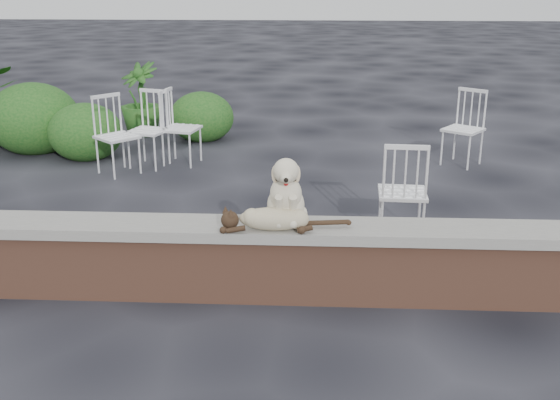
{
  "coord_description": "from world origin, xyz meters",
  "views": [
    {
      "loc": [
        0.76,
        -4.48,
        2.32
      ],
      "look_at": [
        0.52,
        0.2,
        0.7
      ],
      "focal_mm": 42.51,
      "sensor_mm": 36.0,
      "label": 1
    }
  ],
  "objects_px": {
    "cat": "(274,217)",
    "chair_b": "(148,130)",
    "chair_c": "(402,191)",
    "chair_e": "(181,127)",
    "dog": "(286,188)",
    "potted_plant_b": "(140,99)",
    "chair_d": "(463,128)",
    "chair_a": "(117,135)"
  },
  "relations": [
    {
      "from": "dog",
      "to": "potted_plant_b",
      "type": "distance_m",
      "value": 5.63
    },
    {
      "from": "dog",
      "to": "cat",
      "type": "bearing_deg",
      "value": -120.78
    },
    {
      "from": "chair_a",
      "to": "chair_c",
      "type": "bearing_deg",
      "value": -79.18
    },
    {
      "from": "chair_b",
      "to": "chair_e",
      "type": "relative_size",
      "value": 1.0
    },
    {
      "from": "chair_b",
      "to": "chair_e",
      "type": "bearing_deg",
      "value": 37.29
    },
    {
      "from": "cat",
      "to": "chair_a",
      "type": "relative_size",
      "value": 1.17
    },
    {
      "from": "chair_a",
      "to": "potted_plant_b",
      "type": "distance_m",
      "value": 2.03
    },
    {
      "from": "chair_b",
      "to": "chair_c",
      "type": "xyz_separation_m",
      "value": [
        2.85,
        -2.28,
        0.0
      ]
    },
    {
      "from": "chair_b",
      "to": "chair_d",
      "type": "bearing_deg",
      "value": 20.23
    },
    {
      "from": "dog",
      "to": "chair_b",
      "type": "relative_size",
      "value": 0.56
    },
    {
      "from": "dog",
      "to": "chair_c",
      "type": "xyz_separation_m",
      "value": [
        0.99,
        1.12,
        -0.37
      ]
    },
    {
      "from": "chair_d",
      "to": "potted_plant_b",
      "type": "xyz_separation_m",
      "value": [
        -4.43,
        1.41,
        0.07
      ]
    },
    {
      "from": "chair_b",
      "to": "potted_plant_b",
      "type": "distance_m",
      "value": 1.77
    },
    {
      "from": "dog",
      "to": "chair_d",
      "type": "relative_size",
      "value": 0.56
    },
    {
      "from": "dog",
      "to": "potted_plant_b",
      "type": "relative_size",
      "value": 0.49
    },
    {
      "from": "chair_b",
      "to": "chair_c",
      "type": "relative_size",
      "value": 1.0
    },
    {
      "from": "chair_b",
      "to": "chair_a",
      "type": "bearing_deg",
      "value": -115.85
    },
    {
      "from": "cat",
      "to": "chair_d",
      "type": "height_order",
      "value": "chair_d"
    },
    {
      "from": "cat",
      "to": "chair_b",
      "type": "height_order",
      "value": "chair_b"
    },
    {
      "from": "chair_e",
      "to": "chair_d",
      "type": "xyz_separation_m",
      "value": [
        3.53,
        0.13,
        0.0
      ]
    },
    {
      "from": "chair_b",
      "to": "chair_c",
      "type": "height_order",
      "value": "same"
    },
    {
      "from": "cat",
      "to": "chair_a",
      "type": "distance_m",
      "value": 3.84
    },
    {
      "from": "potted_plant_b",
      "to": "dog",
      "type": "bearing_deg",
      "value": -65.0
    },
    {
      "from": "chair_b",
      "to": "chair_d",
      "type": "height_order",
      "value": "same"
    },
    {
      "from": "chair_d",
      "to": "chair_b",
      "type": "bearing_deg",
      "value": -139.3
    },
    {
      "from": "dog",
      "to": "chair_d",
      "type": "bearing_deg",
      "value": 58.04
    },
    {
      "from": "chair_e",
      "to": "chair_d",
      "type": "height_order",
      "value": "same"
    },
    {
      "from": "chair_b",
      "to": "chair_d",
      "type": "xyz_separation_m",
      "value": [
        3.91,
        0.28,
        0.0
      ]
    },
    {
      "from": "dog",
      "to": "potted_plant_b",
      "type": "bearing_deg",
      "value": 112.29
    },
    {
      "from": "chair_b",
      "to": "chair_d",
      "type": "relative_size",
      "value": 1.0
    },
    {
      "from": "chair_c",
      "to": "chair_d",
      "type": "distance_m",
      "value": 2.77
    },
    {
      "from": "dog",
      "to": "chair_c",
      "type": "relative_size",
      "value": 0.56
    },
    {
      "from": "chair_b",
      "to": "chair_c",
      "type": "distance_m",
      "value": 3.65
    },
    {
      "from": "chair_c",
      "to": "potted_plant_b",
      "type": "distance_m",
      "value": 5.21
    },
    {
      "from": "chair_d",
      "to": "potted_plant_b",
      "type": "distance_m",
      "value": 4.65
    },
    {
      "from": "cat",
      "to": "chair_b",
      "type": "xyz_separation_m",
      "value": [
        -1.77,
        3.55,
        -0.2
      ]
    },
    {
      "from": "chair_c",
      "to": "potted_plant_b",
      "type": "bearing_deg",
      "value": -46.41
    },
    {
      "from": "cat",
      "to": "chair_e",
      "type": "bearing_deg",
      "value": 107.85
    },
    {
      "from": "potted_plant_b",
      "to": "chair_d",
      "type": "bearing_deg",
      "value": -17.67
    },
    {
      "from": "chair_c",
      "to": "chair_d",
      "type": "bearing_deg",
      "value": -109.36
    },
    {
      "from": "cat",
      "to": "chair_d",
      "type": "relative_size",
      "value": 1.17
    },
    {
      "from": "chair_e",
      "to": "potted_plant_b",
      "type": "relative_size",
      "value": 0.88
    }
  ]
}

